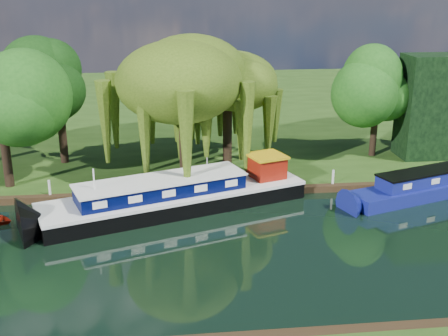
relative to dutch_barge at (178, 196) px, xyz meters
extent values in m
plane|color=black|center=(1.71, -6.18, -0.88)|extent=(120.00, 120.00, 0.00)
cube|color=#213F11|center=(1.71, 27.82, -0.66)|extent=(120.00, 52.00, 0.45)
cube|color=black|center=(-0.14, -0.05, -0.46)|extent=(17.06, 9.06, 1.12)
cube|color=silver|center=(-0.14, -0.05, 0.19)|extent=(17.17, 9.16, 0.20)
cube|color=#020834|center=(-1.02, -0.36, 0.74)|extent=(10.70, 5.97, 0.89)
cube|color=silver|center=(-1.02, -0.36, 1.24)|extent=(10.94, 6.21, 0.11)
cube|color=maroon|center=(6.02, 2.11, 1.00)|extent=(2.61, 2.61, 1.40)
cube|color=#C4990D|center=(6.02, 2.11, 1.77)|extent=(2.91, 2.91, 0.15)
cylinder|color=silver|center=(-4.89, -1.71, 1.42)|extent=(0.09, 0.09, 2.24)
cube|color=navy|center=(17.59, 0.76, -0.51)|extent=(13.57, 6.53, 1.02)
cube|color=navy|center=(17.59, 0.76, 0.42)|extent=(9.53, 4.68, 0.85)
cube|color=black|center=(17.59, 0.76, 0.90)|extent=(9.68, 4.82, 0.11)
cube|color=silver|center=(14.50, -1.22, 0.47)|extent=(0.66, 0.27, 0.36)
cube|color=silver|center=(16.74, -0.45, 0.47)|extent=(0.66, 0.27, 0.36)
cylinder|color=black|center=(0.65, 5.55, 2.35)|extent=(0.72, 0.72, 5.57)
ellipsoid|color=#375111|center=(0.65, 5.55, 6.38)|extent=(7.78, 7.78, 5.03)
cylinder|color=black|center=(4.03, 7.83, 1.82)|extent=(0.64, 0.64, 4.50)
ellipsoid|color=#375111|center=(4.03, 7.83, 5.07)|extent=(6.15, 6.15, 3.98)
cylinder|color=black|center=(-11.32, 4.20, 2.91)|extent=(0.67, 0.67, 6.69)
cylinder|color=black|center=(-8.43, 9.23, 2.90)|extent=(0.61, 0.61, 6.66)
ellipsoid|color=black|center=(-8.43, 9.23, 5.63)|extent=(5.33, 5.33, 5.33)
cylinder|color=black|center=(15.78, 8.39, 2.45)|extent=(0.55, 0.55, 5.76)
ellipsoid|color=#1A5114|center=(15.78, 8.39, 4.80)|extent=(4.61, 4.61, 4.61)
cube|color=black|center=(20.71, 7.82, 3.57)|extent=(6.00, 3.00, 8.00)
cylinder|color=silver|center=(2.21, 4.32, 0.67)|extent=(0.10, 0.10, 2.20)
sphere|color=white|center=(2.21, 4.32, 1.95)|extent=(0.36, 0.36, 0.36)
cylinder|color=silver|center=(-8.29, 2.22, 0.07)|extent=(0.16, 0.16, 1.00)
cylinder|color=silver|center=(-2.29, 2.22, 0.07)|extent=(0.16, 0.16, 1.00)
cylinder|color=silver|center=(4.71, 2.22, 0.07)|extent=(0.16, 0.16, 1.00)
cylinder|color=silver|center=(10.71, 2.22, 0.07)|extent=(0.16, 0.16, 1.00)
camera|label=1|loc=(-0.68, -33.07, 12.88)|focal=45.00mm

